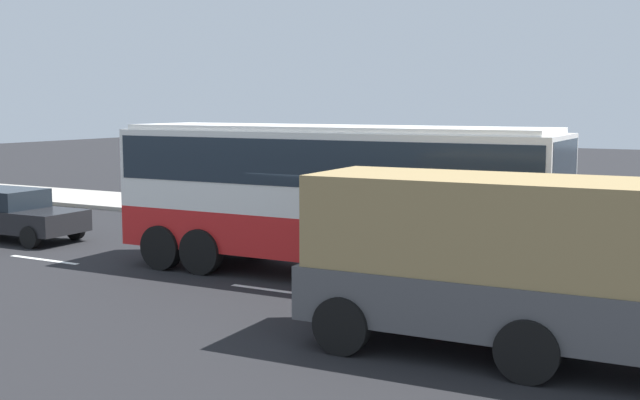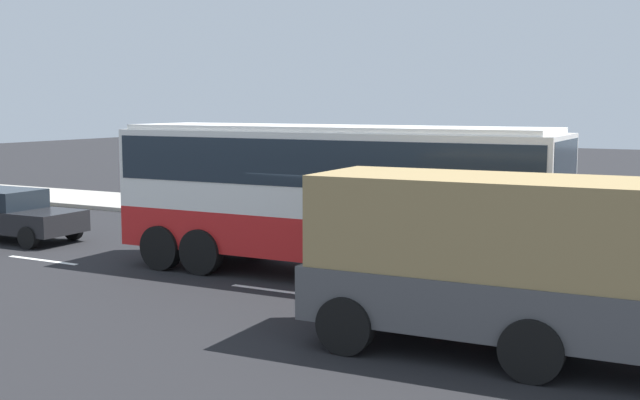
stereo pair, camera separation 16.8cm
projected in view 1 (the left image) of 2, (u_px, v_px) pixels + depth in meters
The scene contains 8 objects.
ground_plane at pixel (320, 276), 18.84m from camera, with size 120.00×120.00×0.00m, color black.
sidewalk_curb at pixel (443, 226), 26.08m from camera, with size 80.00×4.00×0.15m, color #A8A399.
lane_centreline at pixel (52, 261), 20.67m from camera, with size 23.68×0.16×0.01m.
coach_bus at pixel (332, 184), 18.53m from camera, with size 10.59×2.90×3.55m.
cargo_truck at pixel (546, 263), 12.43m from camera, with size 8.25×2.79×2.89m.
car_black_sedan at pixel (8, 213), 23.96m from camera, with size 4.78×2.01×1.51m.
pedestrian_near_curb at pixel (377, 188), 27.40m from camera, with size 0.32×0.32×1.76m.
pedestrian_at_crossing at pixel (312, 191), 27.54m from camera, with size 0.32×0.32×1.57m.
Camera 1 is at (8.96, -16.17, 4.04)m, focal length 44.74 mm.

